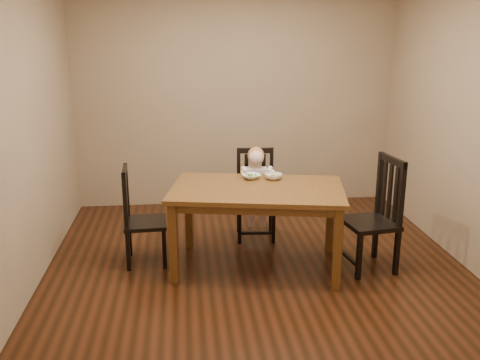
{
  "coord_description": "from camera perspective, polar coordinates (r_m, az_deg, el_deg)",
  "views": [
    {
      "loc": [
        -0.66,
        -4.7,
        2.22
      ],
      "look_at": [
        -0.13,
        0.25,
        0.8
      ],
      "focal_mm": 40.0,
      "sensor_mm": 36.0,
      "label": 1
    }
  ],
  "objects": [
    {
      "name": "chair_left",
      "position": [
        5.24,
        -10.61,
        -3.99
      ],
      "size": [
        0.42,
        0.43,
        0.96
      ],
      "rotation": [
        0.0,
        0.0,
        -1.52
      ],
      "color": "black",
      "rests_on": "room"
    },
    {
      "name": "fork",
      "position": [
        5.21,
        0.75,
        0.57
      ],
      "size": [
        0.08,
        0.11,
        0.05
      ],
      "rotation": [
        0.0,
        0.0,
        0.57
      ],
      "color": "silver",
      "rests_on": "bowl_peas"
    },
    {
      "name": "dining_table",
      "position": [
        4.98,
        1.84,
        -1.82
      ],
      "size": [
        1.74,
        1.23,
        0.79
      ],
      "rotation": [
        0.0,
        0.0,
        -0.19
      ],
      "color": "#472710",
      "rests_on": "room"
    },
    {
      "name": "chair_right",
      "position": [
        5.17,
        14.2,
        -3.77
      ],
      "size": [
        0.51,
        0.53,
        1.08
      ],
      "rotation": [
        0.0,
        0.0,
        1.72
      ],
      "color": "black",
      "rests_on": "room"
    },
    {
      "name": "chair_child",
      "position": [
        5.81,
        1.66,
        -1.67
      ],
      "size": [
        0.45,
        0.43,
        0.97
      ],
      "rotation": [
        0.0,
        0.0,
        3.07
      ],
      "color": "black",
      "rests_on": "room"
    },
    {
      "name": "toddler",
      "position": [
        5.72,
        1.7,
        -0.49
      ],
      "size": [
        0.34,
        0.41,
        0.54
      ],
      "primitive_type": null,
      "rotation": [
        0.0,
        0.0,
        3.07
      ],
      "color": "white",
      "rests_on": "chair_child"
    },
    {
      "name": "room",
      "position": [
        4.83,
        1.88,
        5.56
      ],
      "size": [
        4.01,
        4.01,
        2.71
      ],
      "color": "#3D1C0D",
      "rests_on": "ground"
    },
    {
      "name": "bowl_peas",
      "position": [
        5.23,
        1.2,
        0.38
      ],
      "size": [
        0.23,
        0.23,
        0.04
      ],
      "primitive_type": "imported",
      "rotation": [
        0.0,
        0.0,
        0.32
      ],
      "color": "silver",
      "rests_on": "dining_table"
    },
    {
      "name": "bowl_veg",
      "position": [
        5.22,
        3.58,
        0.38
      ],
      "size": [
        0.2,
        0.2,
        0.05
      ],
      "primitive_type": "imported",
      "rotation": [
        0.0,
        0.0,
        -0.17
      ],
      "color": "silver",
      "rests_on": "dining_table"
    }
  ]
}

